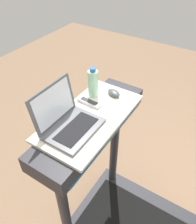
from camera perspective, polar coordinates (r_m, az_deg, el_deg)
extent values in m
cylinder|color=#28282D|center=(1.68, -8.39, -23.16)|extent=(0.07, 0.07, 0.93)
cylinder|color=#28282D|center=(1.99, 4.10, -8.36)|extent=(0.07, 0.07, 0.93)
cube|color=#28282D|center=(1.41, -1.71, -3.17)|extent=(0.90, 0.28, 0.11)
cube|color=#0C3F19|center=(1.36, 3.32, -5.39)|extent=(0.24, 0.01, 0.06)
cube|color=#1E598C|center=(1.39, 3.22, -6.67)|extent=(0.81, 0.00, 0.02)
cube|color=beige|center=(1.37, -1.77, -1.19)|extent=(0.70, 0.36, 0.02)
cube|color=#515459|center=(1.27, -5.97, -4.20)|extent=(0.32, 0.22, 0.02)
cube|color=black|center=(1.26, -5.40, -4.15)|extent=(0.26, 0.12, 0.00)
cube|color=#515459|center=(1.26, -11.06, 1.96)|extent=(0.32, 0.05, 0.22)
cube|color=white|center=(1.26, -10.90, 1.92)|extent=(0.28, 0.04, 0.19)
ellipsoid|color=#4C4C51|center=(1.52, 3.97, 4.80)|extent=(0.09, 0.11, 0.03)
cylinder|color=#9EDBB2|center=(1.47, -1.26, 7.02)|extent=(0.07, 0.07, 0.18)
cylinder|color=#2659A5|center=(1.41, -1.32, 10.51)|extent=(0.04, 0.04, 0.02)
cube|color=silver|center=(1.44, -2.21, 2.41)|extent=(0.05, 0.16, 0.02)
cube|color=#333338|center=(1.44, -2.22, 2.77)|extent=(0.04, 0.12, 0.00)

